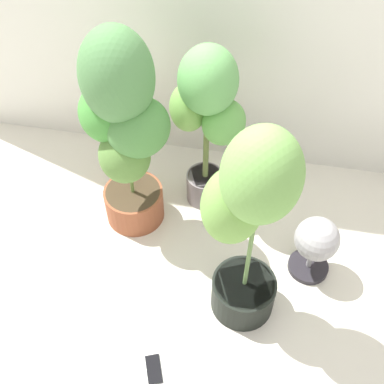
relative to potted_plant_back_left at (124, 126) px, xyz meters
The scene contains 6 objects.
ground_plane 0.74m from the potted_plant_back_left, 46.35° to the right, with size 8.00×8.00×0.00m, color silver.
potted_plant_back_left is the anchor object (origin of this frame).
potted_plant_back_center 0.36m from the potted_plant_back_left, 30.76° to the left, with size 0.40×0.34×0.86m.
potted_plant_front_right 0.66m from the potted_plant_back_left, 34.33° to the right, with size 0.41×0.36×0.98m.
cell_phone 0.97m from the potted_plant_back_left, 69.77° to the right, with size 0.12×0.16×0.01m.
floor_fan 0.93m from the potted_plant_back_left, ahead, with size 0.24×0.24×0.32m.
Camera 1 is at (0.24, -1.08, 1.87)m, focal length 45.29 mm.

